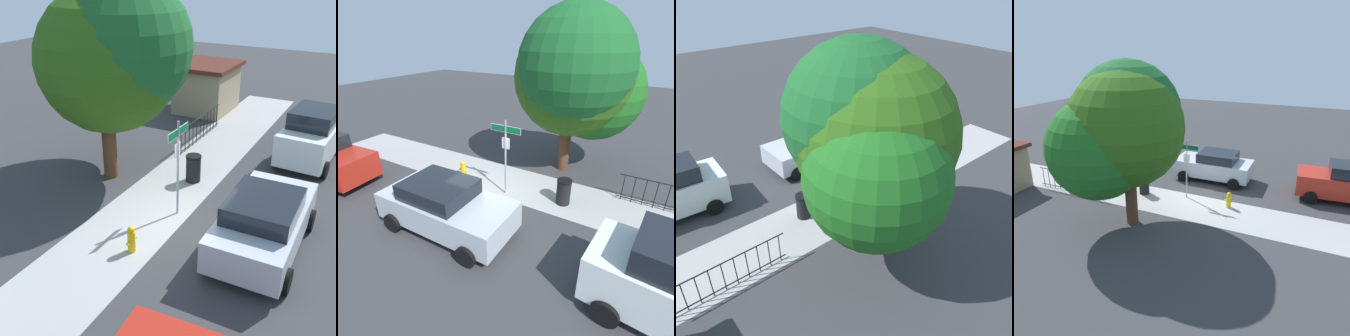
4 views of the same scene
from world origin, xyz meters
The scene contains 10 objects.
ground_plane centered at (0.00, 0.00, 0.00)m, with size 60.00×60.00×0.00m, color #38383A.
sidewalk_strip centered at (2.00, 1.30, 0.00)m, with size 24.00×2.60×0.00m, color #A8A6A4.
street_sign centered at (0.39, 0.40, 2.05)m, with size 1.24×0.07×3.01m.
shade_tree centered at (1.89, 3.67, 4.11)m, with size 5.14×5.62×6.84m.
car_silver centered at (-0.12, -2.41, 0.86)m, with size 4.31×2.21×1.67m.
car_white centered at (6.47, -2.37, 1.05)m, with size 4.38×2.19×2.12m.
iron_fence centered at (6.28, 2.30, 0.56)m, with size 4.10×0.04×1.07m.
utility_shed centered at (10.33, 3.80, 1.25)m, with size 3.44×2.93×2.45m.
fire_hydrant centered at (-1.90, 0.60, 0.38)m, with size 0.42×0.22×0.78m.
trash_bin centered at (2.59, 0.90, 0.49)m, with size 0.55×0.55×0.98m.
Camera 1 is at (-9.56, -4.62, 6.94)m, focal length 45.02 mm.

